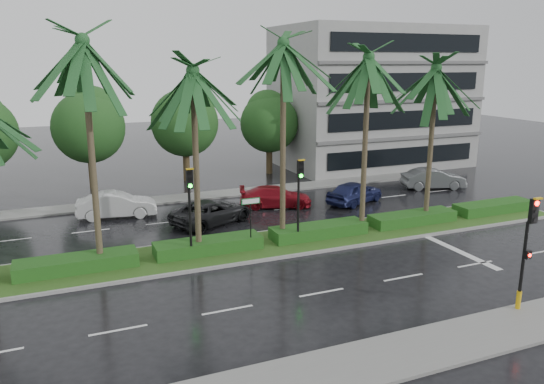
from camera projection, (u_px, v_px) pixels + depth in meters
name	position (u px, v px, depth m)	size (l,w,h in m)	color
ground	(274.00, 253.00, 25.94)	(120.00, 120.00, 0.00)	black
near_sidewalk	(399.00, 355.00, 16.80)	(40.00, 2.40, 0.12)	slate
far_sidewalk	(206.00, 195.00, 36.67)	(40.00, 2.00, 0.12)	slate
median	(266.00, 245.00, 26.82)	(36.00, 4.00, 0.15)	gray
hedge	(266.00, 238.00, 26.73)	(35.20, 1.40, 0.60)	#144717
lane_markings	(332.00, 247.00, 26.70)	(34.00, 13.06, 0.01)	silver
palm_row	(240.00, 77.00, 24.36)	(26.30, 4.20, 10.61)	#3D3523
signal_near	(527.00, 249.00, 19.18)	(0.34, 0.45, 4.36)	black
signal_median_left	(190.00, 200.00, 23.99)	(0.34, 0.42, 4.36)	black
signal_median_right	(299.00, 189.00, 26.05)	(0.34, 0.42, 4.36)	black
street_sign	(251.00, 211.00, 25.48)	(0.95, 0.09, 2.60)	black
bg_trees	(193.00, 118.00, 40.78)	(33.33, 5.61, 8.10)	#3C301B
building	(371.00, 97.00, 46.98)	(16.00, 10.00, 12.00)	gray
car_white	(117.00, 205.00, 31.66)	(4.63, 1.61, 1.52)	#BBBBBB
car_darkgrey	(212.00, 212.00, 30.43)	(5.03, 2.32, 1.40)	black
car_red	(276.00, 197.00, 33.92)	(4.59, 1.87, 1.33)	maroon
car_blue	(355.00, 192.00, 34.72)	(4.38, 1.76, 1.49)	#191F4B
car_grey	(433.00, 179.00, 38.74)	(4.53, 1.58, 1.49)	#56595B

